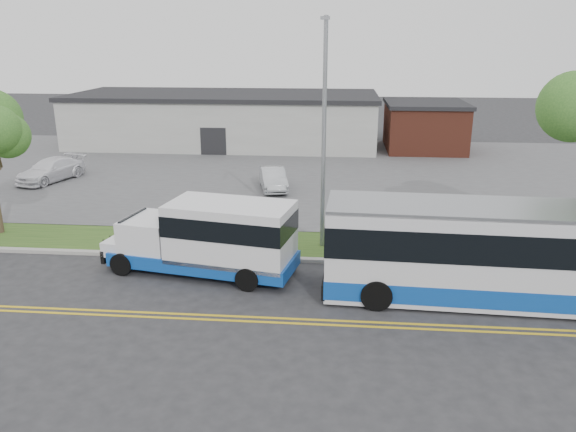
# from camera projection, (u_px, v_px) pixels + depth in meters

# --- Properties ---
(ground) EXTENTS (140.00, 140.00, 0.00)m
(ground) POSITION_uv_depth(u_px,v_px,m) (243.00, 270.00, 22.15)
(ground) COLOR #28282B
(ground) RESTS_ON ground
(lane_line_north) EXTENTS (70.00, 0.12, 0.01)m
(lane_line_north) POSITION_uv_depth(u_px,v_px,m) (224.00, 316.00, 18.49)
(lane_line_north) COLOR gold
(lane_line_north) RESTS_ON ground
(lane_line_south) EXTENTS (70.00, 0.12, 0.01)m
(lane_line_south) POSITION_uv_depth(u_px,v_px,m) (222.00, 320.00, 18.21)
(lane_line_south) COLOR gold
(lane_line_south) RESTS_ON ground
(curb) EXTENTS (80.00, 0.30, 0.15)m
(curb) POSITION_uv_depth(u_px,v_px,m) (248.00, 258.00, 23.17)
(curb) COLOR #9E9B93
(curb) RESTS_ON ground
(verge) EXTENTS (80.00, 3.30, 0.10)m
(verge) POSITION_uv_depth(u_px,v_px,m) (254.00, 243.00, 24.89)
(verge) COLOR #254517
(verge) RESTS_ON ground
(parking_lot) EXTENTS (80.00, 25.00, 0.10)m
(parking_lot) POSITION_uv_depth(u_px,v_px,m) (285.00, 172.00, 38.27)
(parking_lot) COLOR #4C4C4F
(parking_lot) RESTS_ON ground
(commercial_building) EXTENTS (25.40, 10.40, 4.35)m
(commercial_building) POSITION_uv_depth(u_px,v_px,m) (226.00, 119.00, 47.62)
(commercial_building) COLOR #9E9E99
(commercial_building) RESTS_ON ground
(brick_wing) EXTENTS (6.30, 7.30, 3.90)m
(brick_wing) POSITION_uv_depth(u_px,v_px,m) (424.00, 126.00, 45.33)
(brick_wing) COLOR brown
(brick_wing) RESTS_ON ground
(streetlight_near) EXTENTS (0.35, 1.53, 9.50)m
(streetlight_near) POSITION_uv_depth(u_px,v_px,m) (324.00, 128.00, 22.90)
(streetlight_near) COLOR gray
(streetlight_near) RESTS_ON verge
(shuttle_bus) EXTENTS (7.81, 3.75, 2.89)m
(shuttle_bus) POSITION_uv_depth(u_px,v_px,m) (213.00, 236.00, 21.41)
(shuttle_bus) COLOR #0E429F
(shuttle_bus) RESTS_ON ground
(transit_bus) EXTENTS (12.38, 3.40, 3.40)m
(transit_bus) POSITION_uv_depth(u_px,v_px,m) (505.00, 254.00, 19.12)
(transit_bus) COLOR silver
(transit_bus) RESTS_ON ground
(pedestrian) EXTENTS (0.82, 0.78, 1.88)m
(pedestrian) POSITION_uv_depth(u_px,v_px,m) (231.00, 229.00, 23.71)
(pedestrian) COLOR black
(pedestrian) RESTS_ON verge
(parked_car_a) EXTENTS (2.24, 4.17, 1.30)m
(parked_car_a) POSITION_uv_depth(u_px,v_px,m) (273.00, 179.00, 33.40)
(parked_car_a) COLOR #B1B4B8
(parked_car_a) RESTS_ON parking_lot
(parked_car_b) EXTENTS (3.31, 5.16, 1.39)m
(parked_car_b) POSITION_uv_depth(u_px,v_px,m) (51.00, 170.00, 35.43)
(parked_car_b) COLOR white
(parked_car_b) RESTS_ON parking_lot
(grocery_bag_left) EXTENTS (0.32, 0.32, 0.32)m
(grocery_bag_left) POSITION_uv_depth(u_px,v_px,m) (223.00, 248.00, 23.73)
(grocery_bag_left) COLOR white
(grocery_bag_left) RESTS_ON verge
(grocery_bag_right) EXTENTS (0.32, 0.32, 0.32)m
(grocery_bag_right) POSITION_uv_depth(u_px,v_px,m) (239.00, 244.00, 24.16)
(grocery_bag_right) COLOR white
(grocery_bag_right) RESTS_ON verge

